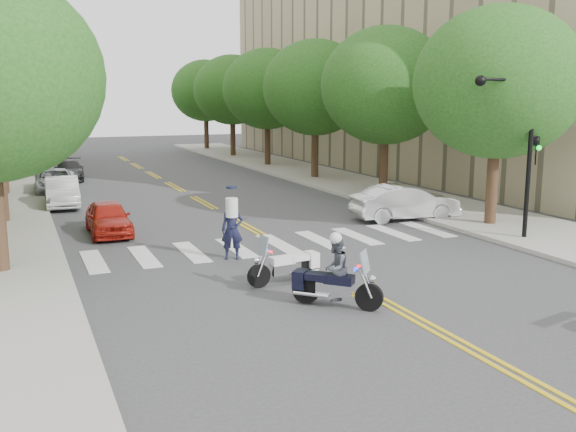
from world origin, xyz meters
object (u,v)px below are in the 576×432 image
officer_standing (232,230)px  convertible (405,202)px  motorcycle_parked (290,265)px  motorcycle_police (333,274)px

officer_standing → convertible: (8.63, 3.37, -0.20)m
motorcycle_parked → convertible: convertible is taller
officer_standing → motorcycle_parked: bearing=-60.1°
motorcycle_parked → convertible: (8.00, 6.48, 0.25)m
motorcycle_police → motorcycle_parked: bearing=-130.8°
motorcycle_police → officer_standing: officer_standing is taller
motorcycle_parked → officer_standing: size_ratio=1.16×
motorcycle_police → officer_standing: size_ratio=1.00×
motorcycle_police → motorcycle_parked: size_ratio=0.86×
motorcycle_parked → motorcycle_police: bearing=177.4°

